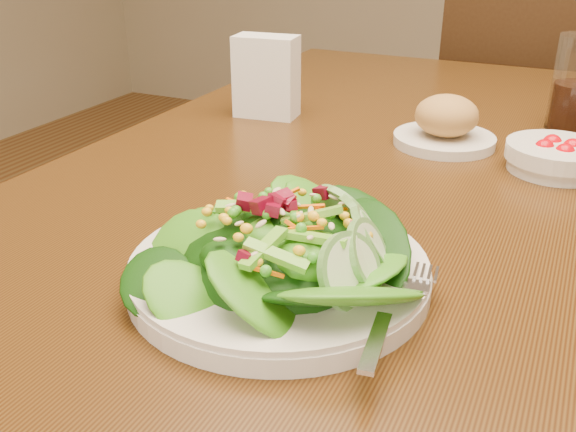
# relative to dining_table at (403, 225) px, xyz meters

# --- Properties ---
(dining_table) EXTENTS (0.90, 1.40, 0.75)m
(dining_table) POSITION_rel_dining_table_xyz_m (0.00, 0.00, 0.00)
(dining_table) COLOR #442B0F
(dining_table) RESTS_ON ground_plane
(chair_far) EXTENTS (0.45, 0.46, 0.97)m
(chair_far) POSITION_rel_dining_table_xyz_m (0.08, 0.94, -0.13)
(chair_far) COLOR black
(chair_far) RESTS_ON ground_plane
(salad_plate) EXTENTS (0.28, 0.28, 0.08)m
(salad_plate) POSITION_rel_dining_table_xyz_m (-0.01, -0.37, 0.13)
(salad_plate) COLOR silver
(salad_plate) RESTS_ON dining_table
(bread_plate) EXTENTS (0.15, 0.15, 0.08)m
(bread_plate) POSITION_rel_dining_table_xyz_m (0.03, 0.09, 0.13)
(bread_plate) COLOR silver
(bread_plate) RESTS_ON dining_table
(tomato_bowl) EXTENTS (0.13, 0.13, 0.04)m
(tomato_bowl) POSITION_rel_dining_table_xyz_m (0.19, 0.04, 0.12)
(tomato_bowl) COLOR silver
(tomato_bowl) RESTS_ON dining_table
(napkin_holder) EXTENTS (0.11, 0.07, 0.13)m
(napkin_holder) POSITION_rel_dining_table_xyz_m (-0.28, 0.11, 0.17)
(napkin_holder) COLOR white
(napkin_holder) RESTS_ON dining_table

